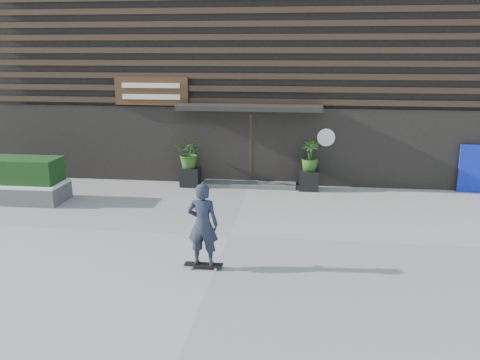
# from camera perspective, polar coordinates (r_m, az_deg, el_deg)

# --- Properties ---
(ground) EXTENTS (80.00, 80.00, 0.00)m
(ground) POSITION_cam_1_polar(r_m,az_deg,el_deg) (12.11, -1.26, -6.30)
(ground) COLOR #9F9E97
(ground) RESTS_ON ground
(entrance_step) EXTENTS (3.00, 0.80, 0.12)m
(entrance_step) POSITION_cam_1_polar(r_m,az_deg,el_deg) (16.44, 1.07, -0.47)
(entrance_step) COLOR #4C4C4A
(entrance_step) RESTS_ON ground
(planter_pot_left) EXTENTS (0.60, 0.60, 0.60)m
(planter_pot_left) POSITION_cam_1_polar(r_m,az_deg,el_deg) (16.50, -5.58, 0.37)
(planter_pot_left) COLOR black
(planter_pot_left) RESTS_ON ground
(bamboo_left) EXTENTS (0.86, 0.75, 0.96)m
(bamboo_left) POSITION_cam_1_polar(r_m,az_deg,el_deg) (16.32, -5.65, 3.02)
(bamboo_left) COLOR #2D591E
(bamboo_left) RESTS_ON planter_pot_left
(planter_pot_right) EXTENTS (0.60, 0.60, 0.60)m
(planter_pot_right) POSITION_cam_1_polar(r_m,az_deg,el_deg) (16.11, 7.73, -0.04)
(planter_pot_right) COLOR black
(planter_pot_right) RESTS_ON ground
(bamboo_right) EXTENTS (0.54, 0.54, 0.96)m
(bamboo_right) POSITION_cam_1_polar(r_m,az_deg,el_deg) (15.93, 7.83, 2.68)
(bamboo_right) COLOR #2D591E
(bamboo_right) RESTS_ON planter_pot_right
(raised_bed) EXTENTS (3.50, 1.20, 0.50)m
(raised_bed) POSITION_cam_1_polar(r_m,az_deg,el_deg) (16.34, -24.75, -1.23)
(raised_bed) COLOR #4E4E4B
(raised_bed) RESTS_ON ground
(snow_layer) EXTENTS (3.50, 1.20, 0.08)m
(snow_layer) POSITION_cam_1_polar(r_m,az_deg,el_deg) (16.28, -24.86, -0.25)
(snow_layer) COLOR white
(snow_layer) RESTS_ON raised_bed
(hedge) EXTENTS (3.30, 1.00, 0.70)m
(hedge) POSITION_cam_1_polar(r_m,az_deg,el_deg) (16.19, -25.00, 1.09)
(hedge) COLOR #143312
(hedge) RESTS_ON snow_layer
(building) EXTENTS (18.00, 11.00, 8.00)m
(building) POSITION_cam_1_polar(r_m,az_deg,el_deg) (21.23, 2.70, 13.60)
(building) COLOR black
(building) RESTS_ON ground
(skateboarder) EXTENTS (0.78, 0.43, 1.78)m
(skateboarder) POSITION_cam_1_polar(r_m,az_deg,el_deg) (10.09, -4.19, -5.02)
(skateboarder) COLOR black
(skateboarder) RESTS_ON ground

